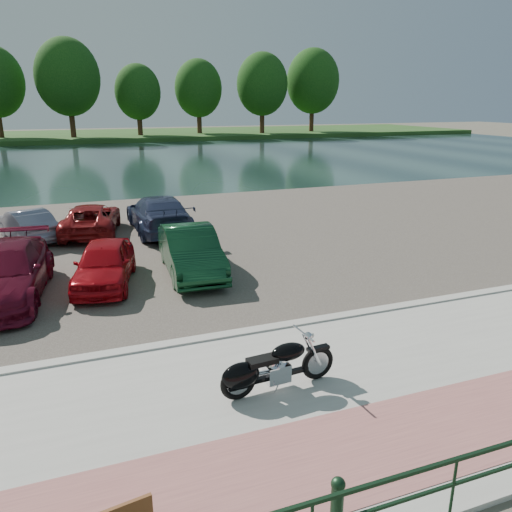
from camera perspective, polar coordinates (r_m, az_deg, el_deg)
The scene contains 17 objects.
ground at distance 10.38m, azimuth 6.23°, elevation -13.06°, with size 200.00×200.00×0.00m, color #595447.
promenade at distance 9.61m, azimuth 9.00°, elevation -15.55°, with size 60.00×6.00×0.10m, color #ACA9A2.
pink_path at distance 8.55m, azimuth 14.23°, elevation -20.12°, with size 60.00×2.00×0.01m, color #925253.
kerb at distance 11.95m, azimuth 1.92°, elevation -8.29°, with size 60.00×0.30×0.14m, color #ACA9A2.
parking_lot at distance 20.08m, azimuth -7.91°, elevation 2.09°, with size 60.00×18.00×0.04m, color #443D37.
river at distance 48.41m, azimuth -15.76°, elevation 10.46°, with size 120.00×40.00×0.00m, color #192E2D.
far_bank at distance 80.21m, azimuth -18.00°, elevation 12.95°, with size 120.00×24.00×0.60m, color #234819.
railing at distance 7.25m, azimuth 21.83°, elevation -21.94°, with size 24.04×0.05×0.90m.
bollards at distance 6.79m, azimuth 7.88°, elevation -26.51°, with size 10.68×0.18×0.81m.
far_trees at distance 74.26m, azimuth -14.72°, elevation 18.50°, with size 70.25×10.68×12.52m.
motorcycle at distance 9.32m, azimuth 1.44°, elevation -12.76°, with size 2.33×0.75×1.05m.
car_3 at distance 15.15m, azimuth -26.77°, elevation -1.71°, with size 2.06×5.07×1.47m, color maroon.
car_4 at distance 15.22m, azimuth -16.94°, elevation -0.83°, with size 1.53×3.81×1.30m, color #AF0B14.
car_5 at distance 15.65m, azimuth -7.46°, elevation 0.57°, with size 1.54×4.40×1.45m, color #103D21.
car_9 at distance 21.28m, azimuth -24.72°, elevation 3.27°, with size 1.30×3.72×1.23m, color slate.
car_10 at distance 21.30m, azimuth -18.34°, elevation 4.02°, with size 2.06×4.46×1.24m, color maroon.
car_11 at distance 20.94m, azimuth -11.06°, elevation 4.75°, with size 2.12×5.21×1.51m, color navy.
Camera 1 is at (-4.15, -7.95, 5.23)m, focal length 35.00 mm.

